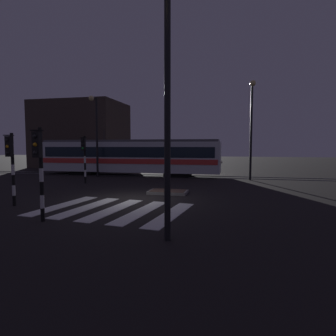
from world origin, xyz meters
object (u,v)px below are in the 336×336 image
object	(u,v)px
traffic_light_kerb_mid_left	(39,160)
traffic_light_corner_far_left	(84,152)
street_lamp_trackside_left	(95,126)
street_lamp_trackside_right	(252,119)
tram	(129,156)
street_lamp_near_kerb	(165,82)
traffic_light_corner_near_left	(11,158)

from	to	relation	value
traffic_light_kerb_mid_left	traffic_light_corner_far_left	size ratio (longest dim) A/B	0.98
street_lamp_trackside_left	street_lamp_trackside_right	world-z (taller)	street_lamp_trackside_right
tram	traffic_light_corner_far_left	bearing A→B (deg)	-100.13
street_lamp_trackside_left	tram	xyz separation A→B (m)	(2.26, 2.13, -2.62)
street_lamp_near_kerb	tram	world-z (taller)	street_lamp_near_kerb
traffic_light_kerb_mid_left	traffic_light_corner_near_left	bearing A→B (deg)	144.90
street_lamp_trackside_left	street_lamp_trackside_right	distance (m)	12.90
street_lamp_trackside_left	street_lamp_trackside_right	size ratio (longest dim) A/B	0.91
traffic_light_corner_near_left	street_lamp_trackside_right	bearing A→B (deg)	48.47
traffic_light_corner_near_left	traffic_light_kerb_mid_left	bearing A→B (deg)	-35.10
traffic_light_kerb_mid_left	tram	distance (m)	16.45
traffic_light_kerb_mid_left	traffic_light_corner_near_left	distance (m)	3.65
traffic_light_corner_near_left	traffic_light_corner_far_left	bearing A→B (deg)	95.59
traffic_light_kerb_mid_left	traffic_light_corner_near_left	world-z (taller)	traffic_light_kerb_mid_left
street_lamp_trackside_left	traffic_light_corner_far_left	bearing A→B (deg)	-74.39
traffic_light_corner_far_left	tram	xyz separation A→B (m)	(1.12, 6.24, -0.50)
traffic_light_kerb_mid_left	street_lamp_trackside_right	bearing A→B (deg)	61.14
traffic_light_corner_near_left	traffic_light_corner_far_left	distance (m)	7.93
traffic_light_corner_near_left	traffic_light_corner_far_left	size ratio (longest dim) A/B	0.96
street_lamp_trackside_left	tram	distance (m)	4.07
street_lamp_trackside_left	street_lamp_near_kerb	size ratio (longest dim) A/B	0.99
traffic_light_corner_near_left	traffic_light_corner_far_left	world-z (taller)	traffic_light_corner_far_left
street_lamp_near_kerb	traffic_light_corner_far_left	bearing A→B (deg)	127.49
traffic_light_corner_near_left	street_lamp_near_kerb	size ratio (longest dim) A/B	0.47
traffic_light_kerb_mid_left	street_lamp_trackside_left	size ratio (longest dim) A/B	0.49
traffic_light_kerb_mid_left	street_lamp_near_kerb	bearing A→B (deg)	-14.04
street_lamp_trackside_left	street_lamp_trackside_right	bearing A→B (deg)	1.71
street_lamp_trackside_right	tram	xyz separation A→B (m)	(-10.63, 1.75, -3.01)
traffic_light_corner_near_left	street_lamp_near_kerb	distance (m)	8.78
traffic_light_corner_near_left	street_lamp_trackside_left	size ratio (longest dim) A/B	0.48
street_lamp_trackside_left	street_lamp_near_kerb	world-z (taller)	street_lamp_near_kerb
tram	street_lamp_trackside_left	bearing A→B (deg)	-136.75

